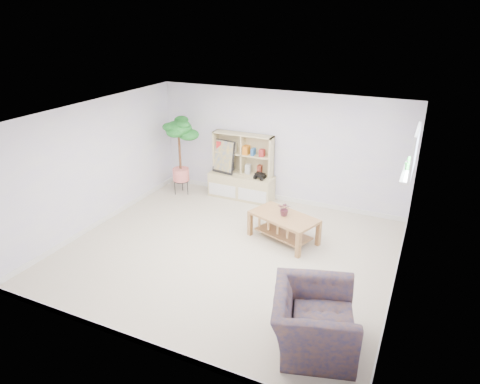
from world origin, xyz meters
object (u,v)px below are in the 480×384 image
at_px(storage_unit, 241,167).
at_px(coffee_table, 283,228).
at_px(floor_tree, 180,157).
at_px(armchair, 314,317).

distance_m(storage_unit, coffee_table, 2.14).
bearing_deg(coffee_table, floor_tree, 179.04).
bearing_deg(storage_unit, coffee_table, -43.89).
bearing_deg(armchair, coffee_table, 11.11).
bearing_deg(storage_unit, armchair, -54.51).
relative_size(coffee_table, armchair, 1.05).
xyz_separation_m(floor_tree, armchair, (4.07, -3.47, -0.46)).
height_order(storage_unit, armchair, storage_unit).
height_order(coffee_table, floor_tree, floor_tree).
bearing_deg(floor_tree, coffee_table, -21.06).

